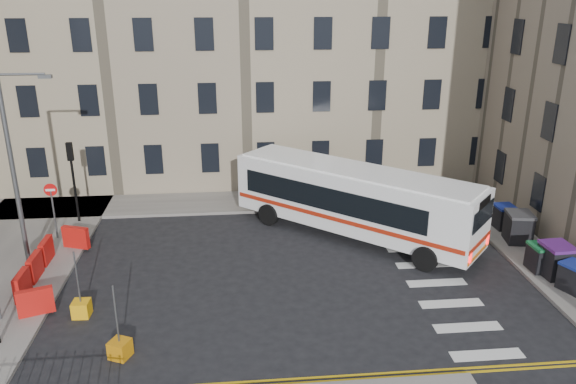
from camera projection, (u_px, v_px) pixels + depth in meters
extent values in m
plane|color=black|center=(334.00, 273.00, 23.54)|extent=(120.00, 120.00, 0.00)
cube|color=slate|center=(200.00, 203.00, 31.03)|extent=(36.00, 3.20, 0.15)
cube|color=slate|center=(498.00, 226.00, 28.06)|extent=(2.40, 26.00, 0.15)
cube|color=gray|center=(183.00, 45.00, 34.70)|extent=(38.00, 10.50, 16.00)
cylinder|color=black|center=(75.00, 191.00, 27.95)|extent=(0.12, 0.12, 3.20)
cube|color=black|center=(70.00, 152.00, 27.26)|extent=(0.28, 0.22, 0.90)
cylinder|color=#595B5E|center=(14.00, 174.00, 22.84)|extent=(0.20, 0.20, 8.00)
cylinder|color=#595B5E|center=(54.00, 214.00, 26.17)|extent=(0.08, 0.08, 2.40)
cube|color=red|center=(49.00, 184.00, 25.66)|extent=(0.60, 0.04, 0.60)
cube|color=red|center=(22.00, 285.00, 21.29)|extent=(0.25, 1.25, 1.00)
cube|color=red|center=(35.00, 267.00, 22.69)|extent=(0.25, 1.25, 1.00)
cube|color=red|center=(46.00, 251.00, 24.10)|extent=(0.25, 1.25, 1.00)
cube|color=red|center=(76.00, 237.00, 25.40)|extent=(1.26, 0.66, 1.00)
cube|color=red|center=(35.00, 302.00, 20.15)|extent=(1.26, 0.66, 1.00)
cube|color=white|center=(354.00, 198.00, 26.54)|extent=(10.87, 10.08, 2.75)
cube|color=black|center=(329.00, 200.00, 25.72)|extent=(7.27, 6.47, 1.10)
cube|color=black|center=(358.00, 184.00, 27.82)|extent=(7.27, 6.47, 1.10)
cube|color=black|center=(255.00, 170.00, 29.81)|extent=(1.65, 1.85, 1.21)
cube|color=black|center=(483.00, 216.00, 23.00)|extent=(1.65, 1.85, 0.88)
cube|color=#A5210E|center=(338.00, 220.00, 25.71)|extent=(8.90, 7.91, 0.20)
cube|color=#A5210E|center=(367.00, 203.00, 27.82)|extent=(8.90, 7.91, 0.20)
cube|color=#FF0C0C|center=(470.00, 258.00, 22.66)|extent=(0.20, 0.21, 0.44)
cube|color=#FF0C0C|center=(488.00, 240.00, 24.33)|extent=(0.20, 0.21, 0.44)
cylinder|color=black|center=(269.00, 215.00, 28.22)|extent=(1.03, 0.96, 1.10)
cylinder|color=black|center=(300.00, 199.00, 30.31)|extent=(1.03, 0.96, 1.10)
cylinder|color=black|center=(425.00, 259.00, 23.59)|extent=(1.03, 0.96, 1.10)
cylinder|color=black|center=(449.00, 237.00, 25.68)|extent=(1.03, 0.96, 1.10)
cube|color=black|center=(574.00, 278.00, 21.77)|extent=(1.15, 1.22, 1.01)
cube|color=black|center=(556.00, 262.00, 22.86)|extent=(1.09, 1.25, 1.25)
cube|color=#521D6C|center=(558.00, 246.00, 22.63)|extent=(1.15, 1.30, 0.13)
cube|color=black|center=(540.00, 259.00, 23.36)|extent=(0.87, 1.00, 1.02)
cube|color=#186F39|center=(542.00, 246.00, 23.17)|extent=(0.92, 1.05, 0.11)
cube|color=black|center=(518.00, 228.00, 26.00)|extent=(1.24, 1.38, 1.28)
cube|color=#373739|center=(520.00, 214.00, 25.76)|extent=(1.31, 1.44, 0.13)
cube|color=black|center=(504.00, 218.00, 27.52)|extent=(0.89, 1.02, 1.04)
cube|color=navy|center=(506.00, 207.00, 27.33)|extent=(0.93, 1.07, 0.11)
cube|color=#F2A70D|center=(82.00, 309.00, 20.37)|extent=(0.63, 0.63, 0.60)
cube|color=#C6790B|center=(120.00, 349.00, 18.09)|extent=(0.80, 0.80, 0.60)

